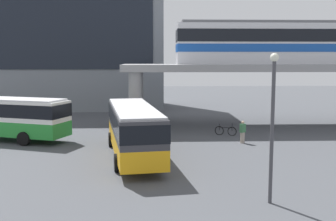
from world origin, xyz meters
name	(u,v)px	position (x,y,z in m)	size (l,w,h in m)	color
ground_plane	(147,136)	(0.00, 10.00, 0.00)	(120.00, 120.00, 0.00)	#47494F
station_building	(65,34)	(-10.42, 29.77, 9.19)	(24.29, 10.13, 18.37)	slate
elevated_platform	(296,72)	(13.61, 14.56, 4.95)	(31.62, 7.48, 5.67)	gray
train	(288,42)	(12.75, 14.56, 7.63)	(20.29, 2.96, 3.84)	silver
bus_main	(133,126)	(-0.75, 2.70, 1.99)	(4.19, 11.30, 3.22)	orange
bicycle_black	(226,131)	(6.35, 9.98, 0.36)	(1.68, 0.74, 1.04)	black
pedestrian_walking_across	(243,133)	(7.03, 6.83, 0.77)	(0.48, 0.43, 1.64)	gray
lamp_post	(273,116)	(5.46, -5.70, 3.76)	(0.36, 0.36, 6.38)	#3F3F44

